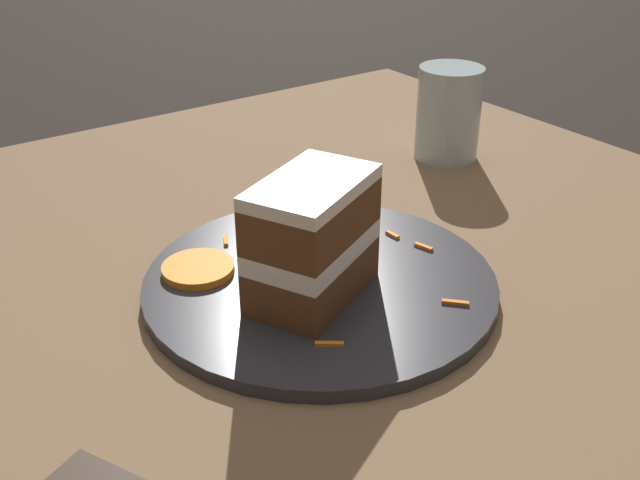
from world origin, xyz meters
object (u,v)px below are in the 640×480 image
object	(u,v)px
drinking_glass	(448,119)
cake_slice	(312,239)
orange_garnish	(198,269)
cream_dollop	(342,205)
plate	(320,283)

from	to	relation	value
drinking_glass	cake_slice	bearing A→B (deg)	-61.16
orange_garnish	drinking_glass	size ratio (longest dim) A/B	0.57
cream_dollop	orange_garnish	world-z (taller)	cream_dollop
cream_dollop	orange_garnish	bearing A→B (deg)	-88.56
cream_dollop	drinking_glass	xyz separation A→B (m)	(-0.09, 0.23, 0.02)
plate	orange_garnish	size ratio (longest dim) A/B	4.80
cake_slice	drinking_glass	bearing A→B (deg)	93.01
cake_slice	drinking_glass	world-z (taller)	cake_slice
plate	cream_dollop	size ratio (longest dim) A/B	4.75
plate	cake_slice	size ratio (longest dim) A/B	2.34
plate	cake_slice	distance (m)	0.06
cream_dollop	cake_slice	bearing A→B (deg)	-47.46
cake_slice	cream_dollop	distance (m)	0.14
drinking_glass	plate	bearing A→B (deg)	-62.23
orange_garnish	drinking_glass	world-z (taller)	drinking_glass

